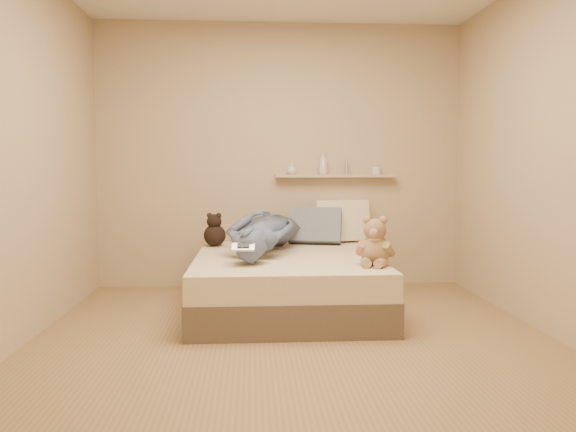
{
  "coord_description": "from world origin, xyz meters",
  "views": [
    {
      "loc": [
        -0.28,
        -3.7,
        1.16
      ],
      "look_at": [
        0.0,
        0.65,
        0.8
      ],
      "focal_mm": 35.0,
      "sensor_mm": 36.0,
      "label": 1
    }
  ],
  "objects": [
    {
      "name": "game_console",
      "position": [
        -0.35,
        0.36,
        0.6
      ],
      "size": [
        0.17,
        0.08,
        0.06
      ],
      "color": "silver",
      "rests_on": "bed"
    },
    {
      "name": "shelf_bottles",
      "position": [
        0.44,
        1.84,
        1.19
      ],
      "size": [
        0.95,
        0.12,
        0.22
      ],
      "color": "silver",
      "rests_on": "wall_shelf"
    },
    {
      "name": "person",
      "position": [
        -0.17,
        1.12,
        0.63
      ],
      "size": [
        0.88,
        1.63,
        0.37
      ],
      "primitive_type": "imported",
      "rotation": [
        0.0,
        0.0,
        2.92
      ],
      "color": "#4C5778",
      "rests_on": "bed"
    },
    {
      "name": "wall_shelf",
      "position": [
        0.55,
        1.84,
        1.1
      ],
      "size": [
        1.2,
        0.12,
        0.03
      ],
      "primitive_type": "cube",
      "color": "tan",
      "rests_on": "wall_back"
    },
    {
      "name": "dark_plush",
      "position": [
        -0.63,
        1.5,
        0.59
      ],
      "size": [
        0.2,
        0.2,
        0.31
      ],
      "color": "black",
      "rests_on": "bed"
    },
    {
      "name": "teddy_bear",
      "position": [
        0.63,
        0.37,
        0.6
      ],
      "size": [
        0.29,
        0.31,
        0.37
      ],
      "color": "tan",
      "rests_on": "bed"
    },
    {
      "name": "room",
      "position": [
        0.0,
        0.0,
        1.3
      ],
      "size": [
        3.8,
        3.8,
        3.8
      ],
      "color": "olive",
      "rests_on": "ground"
    },
    {
      "name": "pillow_grey",
      "position": [
        0.32,
        1.62,
        0.62
      ],
      "size": [
        0.55,
        0.38,
        0.37
      ],
      "primitive_type": "cube",
      "rotation": [
        -0.44,
        0.0,
        -0.23
      ],
      "color": "slate",
      "rests_on": "bed"
    },
    {
      "name": "pillow_cream",
      "position": [
        0.6,
        1.76,
        0.65
      ],
      "size": [
        0.59,
        0.38,
        0.43
      ],
      "primitive_type": "cube",
      "rotation": [
        -0.23,
        0.0,
        0.26
      ],
      "color": "#F2E5BF",
      "rests_on": "bed"
    },
    {
      "name": "bed",
      "position": [
        0.0,
        0.93,
        0.22
      ],
      "size": [
        1.5,
        1.9,
        0.45
      ],
      "color": "brown",
      "rests_on": "floor"
    }
  ]
}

